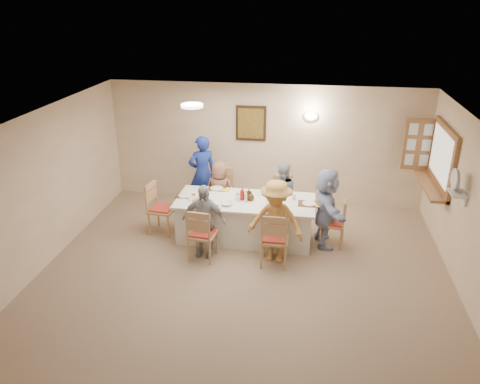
% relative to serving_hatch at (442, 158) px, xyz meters
% --- Properties ---
extents(ground, '(7.00, 7.00, 0.00)m').
position_rel_serving_hatch_xyz_m(ground, '(-3.21, -2.40, -1.50)').
color(ground, '#9A7B63').
extents(room_walls, '(7.00, 7.00, 7.00)m').
position_rel_serving_hatch_xyz_m(room_walls, '(-3.21, -2.40, 0.01)').
color(room_walls, '#CDB293').
rests_on(room_walls, ground).
extents(wall_picture, '(0.62, 0.05, 0.72)m').
position_rel_serving_hatch_xyz_m(wall_picture, '(-3.51, 1.06, 0.20)').
color(wall_picture, '#3D2515').
rests_on(wall_picture, room_walls).
extents(wall_sconce, '(0.26, 0.09, 0.18)m').
position_rel_serving_hatch_xyz_m(wall_sconce, '(-2.31, 1.04, 0.40)').
color(wall_sconce, white).
rests_on(wall_sconce, room_walls).
extents(ceiling_light, '(0.36, 0.36, 0.05)m').
position_rel_serving_hatch_xyz_m(ceiling_light, '(-4.21, -0.90, 0.97)').
color(ceiling_light, white).
rests_on(ceiling_light, room_walls).
extents(serving_hatch, '(0.06, 1.50, 1.15)m').
position_rel_serving_hatch_xyz_m(serving_hatch, '(0.00, 0.00, 0.00)').
color(serving_hatch, '#9C6139').
rests_on(serving_hatch, room_walls).
extents(hatch_sill, '(0.30, 1.50, 0.05)m').
position_rel_serving_hatch_xyz_m(hatch_sill, '(-0.12, 0.00, -0.53)').
color(hatch_sill, '#9C6139').
rests_on(hatch_sill, room_walls).
extents(shutter_door, '(0.55, 0.04, 1.00)m').
position_rel_serving_hatch_xyz_m(shutter_door, '(-0.26, 0.76, 0.00)').
color(shutter_door, '#9C6139').
rests_on(shutter_door, room_walls).
extents(fan_shelf, '(0.22, 0.36, 0.03)m').
position_rel_serving_hatch_xyz_m(fan_shelf, '(-0.08, -1.35, -0.10)').
color(fan_shelf, white).
rests_on(fan_shelf, room_walls).
extents(desk_fan, '(0.30, 0.30, 0.28)m').
position_rel_serving_hatch_xyz_m(desk_fan, '(-0.11, -1.35, 0.05)').
color(desk_fan, '#A5A5A8').
rests_on(desk_fan, fan_shelf).
extents(dining_table, '(2.46, 1.04, 0.76)m').
position_rel_serving_hatch_xyz_m(dining_table, '(-3.37, -0.67, -1.12)').
color(dining_table, white).
rests_on(dining_table, ground).
extents(chair_back_left, '(0.51, 0.51, 0.99)m').
position_rel_serving_hatch_xyz_m(chair_back_left, '(-3.97, 0.13, -1.01)').
color(chair_back_left, tan).
rests_on(chair_back_left, ground).
extents(chair_back_right, '(0.45, 0.45, 0.90)m').
position_rel_serving_hatch_xyz_m(chair_back_right, '(-2.77, 0.13, -1.05)').
color(chair_back_right, tan).
rests_on(chair_back_right, ground).
extents(chair_front_left, '(0.50, 0.50, 0.95)m').
position_rel_serving_hatch_xyz_m(chair_front_left, '(-3.97, -1.47, -1.03)').
color(chair_front_left, tan).
rests_on(chair_front_left, ground).
extents(chair_front_right, '(0.46, 0.46, 0.97)m').
position_rel_serving_hatch_xyz_m(chair_front_right, '(-2.77, -1.47, -1.02)').
color(chair_front_right, tan).
rests_on(chair_front_right, ground).
extents(chair_left_end, '(0.52, 0.52, 0.97)m').
position_rel_serving_hatch_xyz_m(chair_left_end, '(-4.92, -0.67, -1.01)').
color(chair_left_end, tan).
rests_on(chair_left_end, ground).
extents(chair_right_end, '(0.49, 0.49, 0.90)m').
position_rel_serving_hatch_xyz_m(chair_right_end, '(-1.82, -0.67, -1.05)').
color(chair_right_end, tan).
rests_on(chair_right_end, ground).
extents(diner_back_left, '(0.66, 0.49, 1.21)m').
position_rel_serving_hatch_xyz_m(diner_back_left, '(-3.97, 0.01, -0.90)').
color(diner_back_left, brown).
rests_on(diner_back_left, ground).
extents(diner_back_right, '(0.78, 0.70, 1.25)m').
position_rel_serving_hatch_xyz_m(diner_back_right, '(-2.77, 0.01, -0.88)').
color(diner_back_right, '#939DAD').
rests_on(diner_back_right, ground).
extents(diner_front_left, '(0.79, 0.40, 1.28)m').
position_rel_serving_hatch_xyz_m(diner_front_left, '(-3.97, -1.35, -0.86)').
color(diner_front_left, '#A4A3A8').
rests_on(diner_front_left, ground).
extents(diner_front_right, '(1.13, 0.89, 1.43)m').
position_rel_serving_hatch_xyz_m(diner_front_right, '(-2.77, -1.35, -0.78)').
color(diner_front_right, '#D09146').
rests_on(diner_front_right, ground).
extents(diner_right_end, '(1.47, 0.87, 1.43)m').
position_rel_serving_hatch_xyz_m(diner_right_end, '(-1.95, -0.67, -0.79)').
color(diner_right_end, '#A7B3DB').
rests_on(diner_right_end, ground).
extents(caregiver, '(0.88, 0.85, 1.56)m').
position_rel_serving_hatch_xyz_m(caregiver, '(-4.42, 0.48, -0.72)').
color(caregiver, navy).
rests_on(caregiver, ground).
extents(placemat_fl, '(0.36, 0.26, 0.01)m').
position_rel_serving_hatch_xyz_m(placemat_fl, '(-3.97, -1.09, -0.74)').
color(placemat_fl, '#472B19').
rests_on(placemat_fl, dining_table).
extents(plate_fl, '(0.24, 0.24, 0.02)m').
position_rel_serving_hatch_xyz_m(plate_fl, '(-3.97, -1.09, -0.73)').
color(plate_fl, white).
rests_on(plate_fl, dining_table).
extents(napkin_fl, '(0.14, 0.14, 0.01)m').
position_rel_serving_hatch_xyz_m(napkin_fl, '(-3.79, -1.14, -0.73)').
color(napkin_fl, yellow).
rests_on(napkin_fl, dining_table).
extents(placemat_fr, '(0.33, 0.25, 0.01)m').
position_rel_serving_hatch_xyz_m(placemat_fr, '(-2.77, -1.09, -0.74)').
color(placemat_fr, '#472B19').
rests_on(placemat_fr, dining_table).
extents(plate_fr, '(0.23, 0.23, 0.01)m').
position_rel_serving_hatch_xyz_m(plate_fr, '(-2.77, -1.09, -0.73)').
color(plate_fr, white).
rests_on(plate_fr, dining_table).
extents(napkin_fr, '(0.14, 0.14, 0.01)m').
position_rel_serving_hatch_xyz_m(napkin_fr, '(-2.59, -1.14, -0.73)').
color(napkin_fr, yellow).
rests_on(napkin_fr, dining_table).
extents(placemat_bl, '(0.33, 0.25, 0.01)m').
position_rel_serving_hatch_xyz_m(placemat_bl, '(-3.97, -0.25, -0.74)').
color(placemat_bl, '#472B19').
rests_on(placemat_bl, dining_table).
extents(plate_bl, '(0.24, 0.24, 0.02)m').
position_rel_serving_hatch_xyz_m(plate_bl, '(-3.97, -0.25, -0.73)').
color(plate_bl, white).
rests_on(plate_bl, dining_table).
extents(napkin_bl, '(0.13, 0.13, 0.01)m').
position_rel_serving_hatch_xyz_m(napkin_bl, '(-3.79, -0.30, -0.73)').
color(napkin_bl, yellow).
rests_on(napkin_bl, dining_table).
extents(placemat_br, '(0.34, 0.25, 0.01)m').
position_rel_serving_hatch_xyz_m(placemat_br, '(-2.77, -0.25, -0.74)').
color(placemat_br, '#472B19').
rests_on(placemat_br, dining_table).
extents(plate_br, '(0.23, 0.23, 0.01)m').
position_rel_serving_hatch_xyz_m(plate_br, '(-2.77, -0.25, -0.73)').
color(plate_br, white).
rests_on(plate_br, dining_table).
extents(napkin_br, '(0.13, 0.13, 0.01)m').
position_rel_serving_hatch_xyz_m(napkin_br, '(-2.59, -0.30, -0.73)').
color(napkin_br, yellow).
rests_on(napkin_br, dining_table).
extents(placemat_le, '(0.34, 0.25, 0.01)m').
position_rel_serving_hatch_xyz_m(placemat_le, '(-4.47, -0.67, -0.74)').
color(placemat_le, '#472B19').
rests_on(placemat_le, dining_table).
extents(plate_le, '(0.24, 0.24, 0.02)m').
position_rel_serving_hatch_xyz_m(plate_le, '(-4.47, -0.67, -0.73)').
color(plate_le, white).
rests_on(plate_le, dining_table).
extents(napkin_le, '(0.14, 0.14, 0.01)m').
position_rel_serving_hatch_xyz_m(napkin_le, '(-4.29, -0.72, -0.73)').
color(napkin_le, yellow).
rests_on(napkin_le, dining_table).
extents(placemat_re, '(0.38, 0.28, 0.01)m').
position_rel_serving_hatch_xyz_m(placemat_re, '(-2.25, -0.67, -0.74)').
color(placemat_re, '#472B19').
rests_on(placemat_re, dining_table).
extents(plate_re, '(0.23, 0.23, 0.01)m').
position_rel_serving_hatch_xyz_m(plate_re, '(-2.25, -0.67, -0.73)').
color(plate_re, white).
rests_on(plate_re, dining_table).
extents(napkin_re, '(0.14, 0.14, 0.01)m').
position_rel_serving_hatch_xyz_m(napkin_re, '(-2.07, -0.72, -0.73)').
color(napkin_re, yellow).
rests_on(napkin_re, dining_table).
extents(teacup_a, '(0.17, 0.17, 0.09)m').
position_rel_serving_hatch_xyz_m(teacup_a, '(-4.20, -0.97, -0.69)').
color(teacup_a, white).
rests_on(teacup_a, dining_table).
extents(teacup_b, '(0.11, 0.11, 0.08)m').
position_rel_serving_hatch_xyz_m(teacup_b, '(-2.94, -0.13, -0.70)').
color(teacup_b, white).
rests_on(teacup_b, dining_table).
extents(bowl_a, '(0.32, 0.32, 0.05)m').
position_rel_serving_hatch_xyz_m(bowl_a, '(-3.65, -0.93, -0.72)').
color(bowl_a, white).
rests_on(bowl_a, dining_table).
extents(bowl_b, '(0.23, 0.23, 0.06)m').
position_rel_serving_hatch_xyz_m(bowl_b, '(-2.99, -0.41, -0.71)').
color(bowl_b, white).
rests_on(bowl_b, dining_table).
extents(condiment_ketchup, '(0.12, 0.12, 0.24)m').
position_rel_serving_hatch_xyz_m(condiment_ketchup, '(-3.42, -0.67, -0.62)').
color(condiment_ketchup, '#B4160F').
rests_on(condiment_ketchup, dining_table).
extents(condiment_brown, '(0.14, 0.14, 0.20)m').
position_rel_serving_hatch_xyz_m(condiment_brown, '(-3.32, -0.61, -0.64)').
color(condiment_brown, '#3B270F').
rests_on(condiment_brown, dining_table).
extents(condiment_malt, '(0.15, 0.15, 0.17)m').
position_rel_serving_hatch_xyz_m(condiment_malt, '(-3.27, -0.66, -0.65)').
color(condiment_malt, '#3B270F').
rests_on(condiment_malt, dining_table).
extents(drinking_glass, '(0.07, 0.07, 0.11)m').
position_rel_serving_hatch_xyz_m(drinking_glass, '(-3.52, -0.62, -0.68)').
color(drinking_glass, silver).
rests_on(drinking_glass, dining_table).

